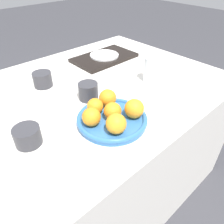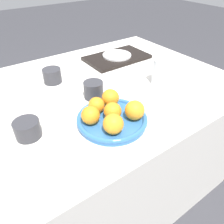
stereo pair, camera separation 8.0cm
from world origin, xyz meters
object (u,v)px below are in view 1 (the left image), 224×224
(orange_5, at_px, (95,106))
(orange_0, at_px, (108,98))
(orange_4, at_px, (116,124))
(side_plate, at_px, (104,55))
(orange_2, at_px, (113,111))
(cup_2, at_px, (27,136))
(cup_1, at_px, (88,91))
(fruit_platter, at_px, (112,119))
(cup_0, at_px, (43,79))
(serving_tray, at_px, (104,58))
(orange_3, at_px, (134,109))
(water_glass, at_px, (151,70))
(orange_1, at_px, (91,117))

(orange_5, bearing_deg, orange_0, 6.23)
(orange_4, relative_size, orange_5, 1.14)
(orange_4, height_order, side_plate, orange_4)
(orange_2, distance_m, cup_2, 0.30)
(orange_0, height_order, cup_1, orange_0)
(fruit_platter, distance_m, cup_2, 0.30)
(cup_0, distance_m, cup_1, 0.25)
(serving_tray, bearing_deg, cup_1, -139.88)
(orange_4, bearing_deg, orange_5, 82.80)
(cup_2, bearing_deg, fruit_platter, -21.15)
(orange_2, distance_m, orange_3, 0.08)
(serving_tray, bearing_deg, orange_5, -134.31)
(side_plate, bearing_deg, orange_0, -129.35)
(orange_5, bearing_deg, side_plate, 45.69)
(orange_4, relative_size, cup_1, 0.83)
(serving_tray, bearing_deg, fruit_platter, -128.20)
(water_glass, bearing_deg, cup_2, -179.32)
(orange_1, distance_m, serving_tray, 0.65)
(orange_3, relative_size, orange_5, 1.17)
(serving_tray, height_order, cup_2, cup_2)
(orange_1, xyz_separation_m, orange_2, (0.08, -0.02, -0.00))
(orange_5, height_order, side_plate, orange_5)
(orange_1, distance_m, cup_0, 0.41)
(orange_1, bearing_deg, orange_4, -67.74)
(fruit_platter, bearing_deg, orange_3, -34.91)
(fruit_platter, distance_m, orange_2, 0.04)
(orange_0, bearing_deg, orange_2, -120.08)
(orange_4, relative_size, serving_tray, 0.19)
(orange_2, distance_m, orange_5, 0.07)
(serving_tray, relative_size, cup_2, 4.13)
(orange_2, bearing_deg, water_glass, 17.89)
(cup_1, bearing_deg, water_glass, -13.57)
(orange_2, bearing_deg, orange_4, -123.75)
(water_glass, bearing_deg, orange_0, -172.79)
(fruit_platter, height_order, orange_2, orange_2)
(fruit_platter, bearing_deg, side_plate, 51.80)
(water_glass, relative_size, cup_2, 1.37)
(orange_3, bearing_deg, orange_4, -170.60)
(orange_2, distance_m, serving_tray, 0.61)
(orange_5, distance_m, cup_2, 0.26)
(water_glass, relative_size, cup_0, 1.38)
(orange_0, height_order, water_glass, water_glass)
(orange_0, bearing_deg, cup_0, 105.46)
(orange_1, relative_size, cup_1, 0.79)
(orange_1, bearing_deg, orange_5, 40.34)
(orange_1, bearing_deg, side_plate, 45.11)
(orange_1, distance_m, orange_4, 0.10)
(orange_2, relative_size, cup_2, 0.74)
(orange_1, height_order, serving_tray, orange_1)
(orange_5, height_order, cup_2, orange_5)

